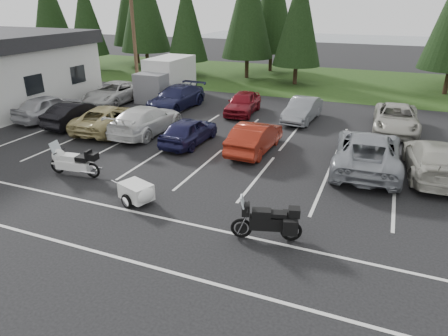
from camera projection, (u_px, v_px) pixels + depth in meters
ground at (180, 175)px, 17.20m from camera, size 120.00×120.00×0.00m
grass_strip at (300, 79)px, 37.63m from camera, size 80.00×16.00×0.01m
lake_water at (368, 47)px, 62.63m from camera, size 70.00×50.00×0.02m
utility_pole at (134, 33)px, 29.09m from camera, size 1.60×0.26×9.00m
box_truck at (164, 79)px, 30.08m from camera, size 2.40×5.60×2.90m
stall_markings at (200, 159)px, 18.90m from camera, size 32.00×16.00×0.01m
conifer_0 at (49, 7)px, 43.73m from camera, size 4.58×4.58×10.66m
conifer_1 at (86, 16)px, 40.85m from camera, size 3.96×3.96×9.22m
conifer_3 at (187, 19)px, 37.04m from camera, size 3.87×3.87×9.02m
conifer_4 at (248, 5)px, 35.90m from camera, size 4.80×4.80×11.17m
conifer_5 at (299, 17)px, 33.39m from camera, size 4.14×4.14×9.63m
conifer_back_b at (273, 1)px, 39.37m from camera, size 4.97×4.97×11.58m
car_near_0 at (49, 107)px, 24.88m from camera, size 2.11×4.70×1.57m
car_near_1 at (77, 114)px, 23.67m from camera, size 1.71×4.45×1.45m
car_near_2 at (110, 118)px, 22.81m from camera, size 2.78×5.32×1.43m
car_near_3 at (146, 120)px, 22.26m from camera, size 2.20×5.36×1.55m
car_near_4 at (189, 131)px, 20.65m from camera, size 1.78×4.16×1.40m
car_near_5 at (255, 137)px, 19.62m from camera, size 1.69×4.47×1.46m
car_near_6 at (368, 151)px, 17.51m from camera, size 3.02×6.10×1.66m
car_near_7 at (434, 159)px, 16.84m from camera, size 2.53×5.43×1.53m
car_far_0 at (114, 93)px, 28.77m from camera, size 2.57×5.41×1.49m
car_far_1 at (176, 98)px, 27.30m from camera, size 2.52×5.42×1.53m
car_far_2 at (243, 103)px, 26.14m from camera, size 1.98×4.32×1.44m
car_far_3 at (303, 110)px, 24.59m from camera, size 1.80×4.34×1.40m
car_far_4 at (396, 118)px, 22.71m from camera, size 2.58×5.27×1.44m
touring_motorcycle at (74, 159)px, 16.87m from camera, size 2.72×1.09×1.47m
cargo_trailer at (136, 193)px, 14.68m from camera, size 1.95×1.48×0.80m
adventure_motorcycle at (267, 218)px, 12.31m from camera, size 2.60×1.49×1.50m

